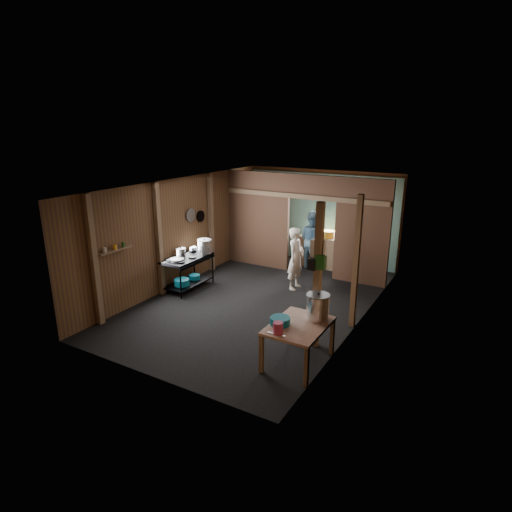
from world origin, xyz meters
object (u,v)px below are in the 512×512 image
Objects in this scene: cook at (296,259)px; prep_table at (298,344)px; gas_range at (188,273)px; stock_pot at (318,307)px; stove_pot_large at (205,247)px; yellow_tub at (328,234)px; pink_bucket at (278,328)px.

prep_table is at bearing -153.18° from cook.
gas_range is at bearing 154.58° from prep_table.
stock_pot is 3.17m from cook.
cook reaches higher than prep_table.
stove_pot_large reaches higher than prep_table.
cook is (2.24, 1.29, 0.35)m from gas_range.
stock_pot is (0.18, 0.35, 0.56)m from prep_table.
yellow_tub is 1.89m from cook.
prep_table is 0.68m from stock_pot.
stove_pot_large is 4.32m from pink_bucket.
gas_range is at bearing 120.94° from cook.
stove_pot_large reaches higher than gas_range.
pink_bucket is (3.56, -2.21, 0.39)m from gas_range.
yellow_tub is at bearing 108.80° from stock_pot.
prep_table is 3.32× the size of stove_pot_large.
stock_pot is (3.72, -1.89, -0.04)m from stove_pot_large.
stove_pot_large is 0.78× the size of stock_pot.
prep_table is at bearing -74.31° from yellow_tub.
cook reaches higher than stock_pot.
gas_range is 4.11m from prep_table.
pink_bucket is at bearing -77.10° from yellow_tub.
stock_pot is at bearing 67.49° from pink_bucket.
stock_pot reaches higher than pink_bucket.
cook is at bearing 110.66° from pink_bucket.
gas_range is 2.94× the size of stock_pot.
stove_pot_large reaches higher than yellow_tub.
prep_table is at bearing -25.42° from gas_range.
yellow_tub is at bearing 102.90° from pink_bucket.
yellow_tub reaches higher than gas_range.
stock_pot reaches higher than yellow_tub.
stock_pot is 4.84m from yellow_tub.
gas_range is at bearing -109.65° from stove_pot_large.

